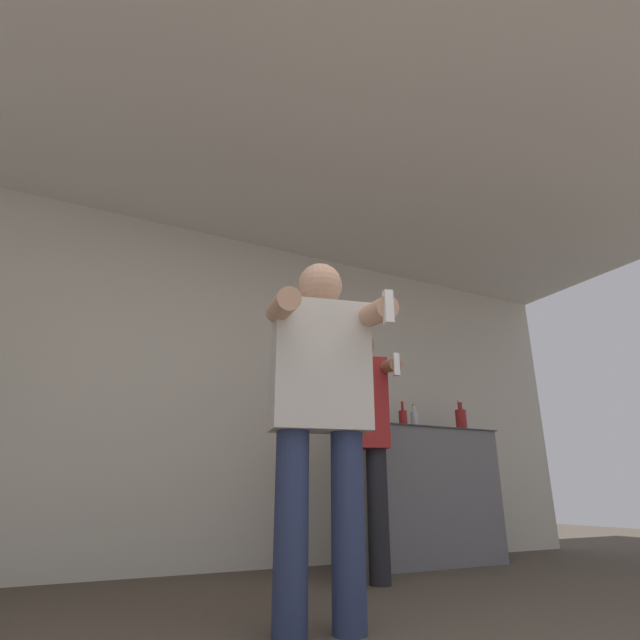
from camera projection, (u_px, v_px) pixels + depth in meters
name	position (u px, v px, depth m)	size (l,w,h in m)	color
wall_back	(217.00, 388.00, 3.82)	(7.00, 0.06, 2.55)	beige
ceiling_slab	(292.00, 142.00, 3.09)	(7.00, 3.19, 0.05)	silver
counter	(420.00, 495.00, 3.98)	(1.19, 0.62, 1.01)	slate
bottle_dark_rum	(461.00, 420.00, 4.36)	(0.09, 0.09, 0.29)	maroon
bottle_amber_bourbon	(373.00, 415.00, 3.96)	(0.09, 0.09, 0.25)	maroon
bottle_tall_gin	(415.00, 420.00, 4.13)	(0.06, 0.06, 0.22)	silver
bottle_clear_vodka	(403.00, 419.00, 4.08)	(0.07, 0.07, 0.24)	maroon
person_woman_foreground	(321.00, 400.00, 2.17)	(0.57, 0.54, 1.55)	navy
person_man_side	(362.00, 430.00, 3.22)	(0.48, 0.52, 1.58)	black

